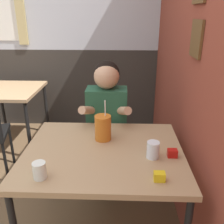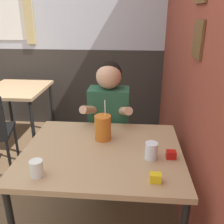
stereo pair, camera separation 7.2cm
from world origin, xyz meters
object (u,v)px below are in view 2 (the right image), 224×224
(background_table, at_px, (17,95))
(cocktail_pitcher, at_px, (103,128))
(main_table, at_px, (102,158))
(person_seated, at_px, (109,125))

(background_table, xyz_separation_m, cocktail_pitcher, (1.19, -1.22, 0.18))
(cocktail_pitcher, bearing_deg, main_table, -85.19)
(main_table, xyz_separation_m, cocktail_pitcher, (-0.01, 0.15, 0.15))
(person_seated, relative_size, cocktail_pitcher, 4.07)
(person_seated, xyz_separation_m, cocktail_pitcher, (-0.00, -0.42, 0.18))
(main_table, bearing_deg, background_table, 131.43)
(main_table, bearing_deg, person_seated, 90.97)
(person_seated, bearing_deg, cocktail_pitcher, -90.43)
(main_table, relative_size, person_seated, 0.86)
(background_table, xyz_separation_m, person_seated, (1.20, -0.80, 0.00))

